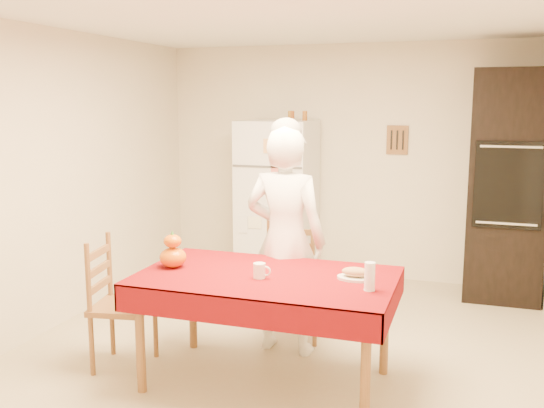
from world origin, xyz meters
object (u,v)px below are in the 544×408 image
at_px(coffee_mug, 259,271).
at_px(wine_glass, 370,276).
at_px(oven_cabinet, 507,186).
at_px(chair_far, 291,275).
at_px(chair_left, 115,298).
at_px(refrigerator, 278,201).
at_px(pumpkin_lower, 173,257).
at_px(seated_woman, 286,241).
at_px(bread_plate, 355,278).
at_px(dining_table, 266,285).

xyz_separation_m(coffee_mug, wine_glass, (0.72, -0.03, 0.04)).
distance_m(oven_cabinet, chair_far, 2.37).
bearing_deg(chair_left, refrigerator, -19.98).
distance_m(chair_far, pumpkin_lower, 1.12).
bearing_deg(refrigerator, chair_far, -68.23).
xyz_separation_m(oven_cabinet, wine_glass, (-0.87, -2.57, -0.25)).
xyz_separation_m(seated_woman, coffee_mug, (0.03, -0.66, -0.05)).
bearing_deg(oven_cabinet, refrigerator, -178.82).
height_order(chair_left, wine_glass, chair_left).
xyz_separation_m(oven_cabinet, bread_plate, (-1.00, -2.36, -0.33)).
bearing_deg(chair_far, bread_plate, -67.99).
bearing_deg(oven_cabinet, dining_table, -122.81).
xyz_separation_m(coffee_mug, pumpkin_lower, (-0.66, 0.06, 0.02)).
relative_size(chair_left, coffee_mug, 9.50).
xyz_separation_m(dining_table, bread_plate, (0.58, 0.09, 0.08)).
xyz_separation_m(dining_table, chair_left, (-1.12, -0.09, -0.18)).
bearing_deg(oven_cabinet, coffee_mug, -122.24).
distance_m(chair_far, wine_glass, 1.31).
height_order(chair_left, pumpkin_lower, chair_left).
bearing_deg(seated_woman, chair_left, 34.82).
height_order(refrigerator, chair_far, refrigerator).
xyz_separation_m(refrigerator, coffee_mug, (0.68, -2.49, -0.04)).
bearing_deg(dining_table, pumpkin_lower, -177.87).
distance_m(dining_table, chair_left, 1.14).
distance_m(chair_left, bread_plate, 1.73).
bearing_deg(seated_woman, coffee_mug, 95.53).
xyz_separation_m(dining_table, wine_glass, (0.71, -0.12, 0.16)).
distance_m(dining_table, chair_far, 0.89).
bearing_deg(dining_table, coffee_mug, -102.93).
xyz_separation_m(seated_woman, wine_glass, (0.75, -0.69, -0.01)).
bearing_deg(chair_far, dining_table, -102.75).
relative_size(seated_woman, wine_glass, 9.81).
xyz_separation_m(refrigerator, bread_plate, (1.28, -2.32, -0.08)).
relative_size(dining_table, bread_plate, 7.08).
height_order(chair_left, bread_plate, chair_left).
height_order(dining_table, seated_woman, seated_woman).
bearing_deg(pumpkin_lower, seated_woman, 43.57).
distance_m(oven_cabinet, seated_woman, 2.49).
relative_size(oven_cabinet, seated_woman, 1.27).
bearing_deg(pumpkin_lower, bread_plate, 5.03).
bearing_deg(dining_table, bread_plate, 8.37).
bearing_deg(bread_plate, wine_glass, -58.44).
bearing_deg(bread_plate, refrigerator, 118.96).
bearing_deg(pumpkin_lower, dining_table, 2.13).
bearing_deg(wine_glass, chair_left, 179.09).
relative_size(refrigerator, oven_cabinet, 0.77).
xyz_separation_m(refrigerator, dining_table, (0.70, -2.40, -0.16)).
bearing_deg(refrigerator, chair_left, -99.64).
bearing_deg(bread_plate, seated_woman, 141.99).
height_order(refrigerator, oven_cabinet, oven_cabinet).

